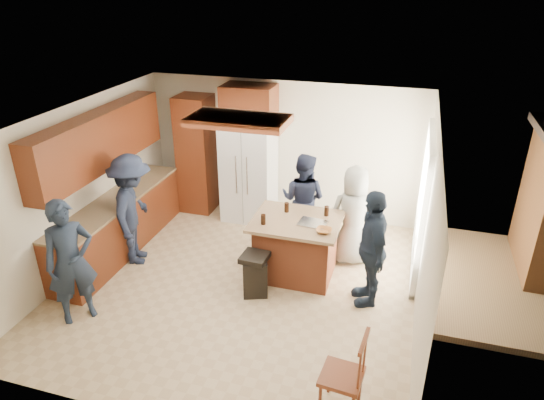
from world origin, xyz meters
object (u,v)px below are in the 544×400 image
(person_behind_left, at_px, (303,199))
(refrigerator, at_px, (249,172))
(person_front_left, at_px, (71,262))
(kitchen_island, at_px, (296,247))
(person_counter, at_px, (133,210))
(person_behind_right, at_px, (354,216))
(spindle_chair, at_px, (344,376))
(person_side_right, at_px, (371,248))
(trash_bin, at_px, (255,274))

(person_behind_left, xyz_separation_m, refrigerator, (-1.15, 0.62, 0.11))
(person_front_left, height_order, kitchen_island, person_front_left)
(person_front_left, xyz_separation_m, person_counter, (0.02, 1.47, 0.03))
(person_front_left, xyz_separation_m, person_behind_right, (3.27, 2.41, -0.06))
(person_behind_left, height_order, spindle_chair, person_behind_left)
(person_behind_left, relative_size, person_behind_right, 0.99)
(person_side_right, bearing_deg, person_behind_right, -176.25)
(person_counter, height_order, refrigerator, refrigerator)
(person_behind_left, height_order, refrigerator, refrigerator)
(person_behind_right, xyz_separation_m, refrigerator, (-2.03, 0.98, 0.10))
(person_counter, relative_size, refrigerator, 0.98)
(person_behind_left, xyz_separation_m, kitchen_island, (0.13, -0.99, -0.32))
(person_front_left, xyz_separation_m, person_behind_left, (2.39, 2.77, -0.06))
(refrigerator, bearing_deg, person_behind_left, -28.46)
(person_counter, relative_size, kitchen_island, 1.39)
(person_front_left, relative_size, spindle_chair, 1.72)
(person_behind_right, relative_size, kitchen_island, 1.25)
(refrigerator, bearing_deg, trash_bin, -69.37)
(person_behind_right, relative_size, spindle_chair, 1.60)
(refrigerator, bearing_deg, kitchen_island, -51.51)
(kitchen_island, relative_size, spindle_chair, 1.29)
(person_front_left, relative_size, kitchen_island, 1.33)
(person_counter, distance_m, refrigerator, 2.27)
(person_counter, bearing_deg, person_side_right, -109.05)
(person_behind_left, relative_size, spindle_chair, 1.59)
(spindle_chair, bearing_deg, person_front_left, 171.62)
(person_front_left, distance_m, spindle_chair, 3.65)
(person_behind_left, distance_m, spindle_chair, 3.53)
(person_front_left, height_order, refrigerator, refrigerator)
(person_counter, bearing_deg, trash_bin, -117.31)
(person_behind_left, height_order, person_counter, person_counter)
(person_behind_right, height_order, trash_bin, person_behind_right)
(person_side_right, bearing_deg, spindle_chair, -17.98)
(kitchen_island, bearing_deg, person_behind_right, 39.94)
(person_counter, xyz_separation_m, kitchen_island, (2.49, 0.31, -0.41))
(trash_bin, bearing_deg, refrigerator, 110.63)
(person_behind_left, distance_m, person_side_right, 1.82)
(person_behind_right, height_order, spindle_chair, person_behind_right)
(person_counter, bearing_deg, refrigerator, -50.87)
(person_side_right, height_order, kitchen_island, person_side_right)
(person_front_left, distance_m, refrigerator, 3.61)
(person_front_left, height_order, trash_bin, person_front_left)
(person_side_right, height_order, refrigerator, refrigerator)
(refrigerator, bearing_deg, person_counter, -122.25)
(person_side_right, xyz_separation_m, person_counter, (-3.61, 0.03, 0.04))
(person_front_left, height_order, spindle_chair, person_front_left)
(person_side_right, distance_m, spindle_chair, 2.01)
(person_side_right, relative_size, kitchen_island, 1.32)
(person_front_left, bearing_deg, refrigerator, 20.33)
(person_side_right, bearing_deg, person_front_left, -85.12)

